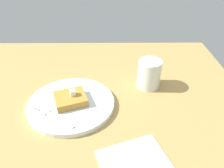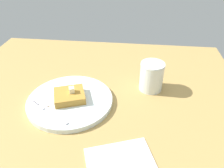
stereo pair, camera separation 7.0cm
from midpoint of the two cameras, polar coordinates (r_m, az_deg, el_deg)
table_surface at (r=66.91cm, az=-3.15°, el=-7.96°), size 101.28×101.28×2.17cm
plate at (r=69.33cm, az=-8.08°, el=-4.35°), size 26.67×26.67×1.56cm
toast_slice_center at (r=68.21cm, az=-8.20°, el=-3.17°), size 10.84×11.41×2.33cm
butter_pat_primary at (r=67.14cm, az=-7.59°, el=-1.63°), size 2.20×2.11×1.74cm
fork at (r=65.97cm, az=-13.58°, el=-6.55°), size 10.38×13.91×0.36cm
syrup_jar at (r=74.61cm, az=12.91°, el=1.63°), size 8.02×8.02×9.84cm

